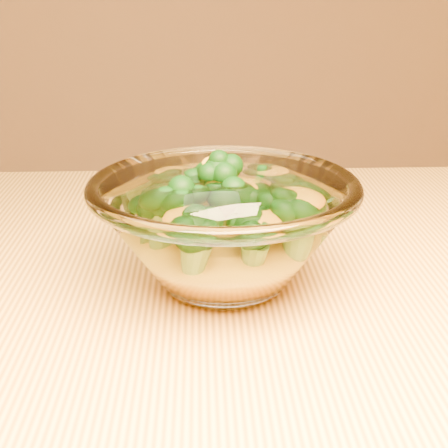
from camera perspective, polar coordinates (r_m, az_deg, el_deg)
name	(u,v)px	position (r m, az deg, el deg)	size (l,w,h in m)	color
glass_bowl	(224,229)	(0.46, 0.00, -0.50)	(0.20, 0.20, 0.09)	white
cheese_sauce	(224,252)	(0.46, 0.00, -2.60)	(0.11, 0.11, 0.03)	gold
broccoli_heap	(222,210)	(0.46, -0.18, 1.32)	(0.13, 0.13, 0.07)	black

